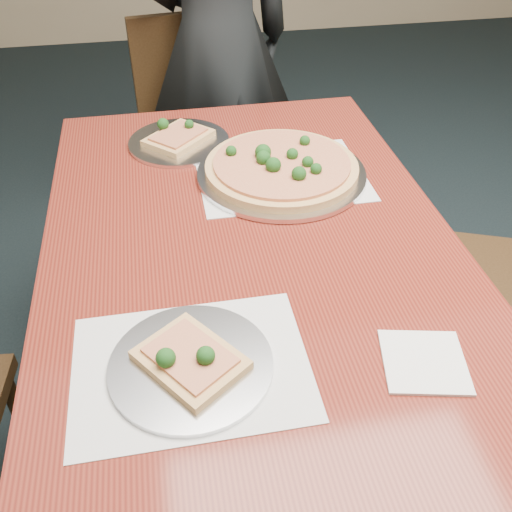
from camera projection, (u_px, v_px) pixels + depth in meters
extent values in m
plane|color=black|center=(438.00, 502.00, 1.56)|extent=(8.00, 8.00, 0.00)
cube|color=#5A1812|center=(256.00, 264.00, 1.22)|extent=(0.90, 1.50, 0.04)
cylinder|color=black|center=(106.00, 234.00, 1.93)|extent=(0.07, 0.07, 0.70)
cylinder|color=black|center=(328.00, 210.00, 2.04)|extent=(0.07, 0.07, 0.70)
cube|color=black|center=(205.00, 153.00, 2.16)|extent=(0.47, 0.47, 0.04)
cylinder|color=black|center=(174.00, 238.00, 2.13)|extent=(0.04, 0.04, 0.43)
cylinder|color=black|center=(156.00, 189.00, 2.40)|extent=(0.04, 0.04, 0.43)
cylinder|color=black|center=(265.00, 221.00, 2.22)|extent=(0.04, 0.04, 0.43)
cylinder|color=black|center=(238.00, 175.00, 2.49)|extent=(0.04, 0.04, 0.43)
cube|color=black|center=(189.00, 73.00, 2.15)|extent=(0.42, 0.09, 0.44)
cylinder|color=black|center=(26.00, 428.00, 1.50)|extent=(0.04, 0.04, 0.43)
cylinder|color=black|center=(432.00, 298.00, 1.88)|extent=(0.04, 0.04, 0.43)
cylinder|color=black|center=(437.00, 384.00, 1.61)|extent=(0.04, 0.04, 0.43)
imported|color=black|center=(217.00, 42.00, 2.01)|extent=(0.69, 0.54, 1.66)
cube|color=white|center=(281.00, 175.00, 1.46)|extent=(0.42, 0.32, 0.00)
cube|color=white|center=(191.00, 367.00, 0.97)|extent=(0.40, 0.30, 0.00)
cylinder|color=silver|center=(281.00, 173.00, 1.45)|extent=(0.43, 0.43, 0.01)
cylinder|color=tan|center=(282.00, 168.00, 1.44)|extent=(0.39, 0.39, 0.02)
cylinder|color=tan|center=(282.00, 163.00, 1.43)|extent=(0.35, 0.35, 0.01)
sphere|color=#133D12|center=(316.00, 169.00, 1.38)|extent=(0.03, 0.03, 0.03)
sphere|color=#133D12|center=(299.00, 174.00, 1.36)|extent=(0.04, 0.04, 0.04)
sphere|color=#133D12|center=(263.00, 158.00, 1.42)|extent=(0.04, 0.04, 0.04)
sphere|color=#133D12|center=(292.00, 154.00, 1.44)|extent=(0.03, 0.03, 0.03)
sphere|color=#133D12|center=(308.00, 162.00, 1.41)|extent=(0.03, 0.03, 0.03)
sphere|color=#133D12|center=(263.00, 152.00, 1.44)|extent=(0.04, 0.04, 0.04)
sphere|color=#133D12|center=(231.00, 151.00, 1.45)|extent=(0.03, 0.03, 0.03)
sphere|color=#133D12|center=(273.00, 165.00, 1.39)|extent=(0.04, 0.04, 0.04)
sphere|color=#133D12|center=(305.00, 141.00, 1.50)|extent=(0.03, 0.03, 0.03)
cylinder|color=silver|center=(191.00, 365.00, 0.96)|extent=(0.28, 0.28, 0.01)
cube|color=tan|center=(190.00, 360.00, 0.96)|extent=(0.21, 0.21, 0.02)
cube|color=tan|center=(190.00, 355.00, 0.95)|extent=(0.16, 0.17, 0.01)
sphere|color=#133D12|center=(166.00, 358.00, 0.93)|extent=(0.03, 0.03, 0.03)
sphere|color=#133D12|center=(206.00, 355.00, 0.93)|extent=(0.03, 0.03, 0.03)
cylinder|color=silver|center=(179.00, 142.00, 1.59)|extent=(0.28, 0.28, 0.01)
cube|color=tan|center=(179.00, 138.00, 1.58)|extent=(0.21, 0.21, 0.02)
cube|color=tan|center=(178.00, 134.00, 1.57)|extent=(0.17, 0.17, 0.01)
sphere|color=#133D12|center=(189.00, 124.00, 1.60)|extent=(0.03, 0.03, 0.03)
sphere|color=#133D12|center=(163.00, 124.00, 1.59)|extent=(0.03, 0.03, 0.03)
cube|color=white|center=(424.00, 362.00, 0.98)|extent=(0.17, 0.17, 0.01)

